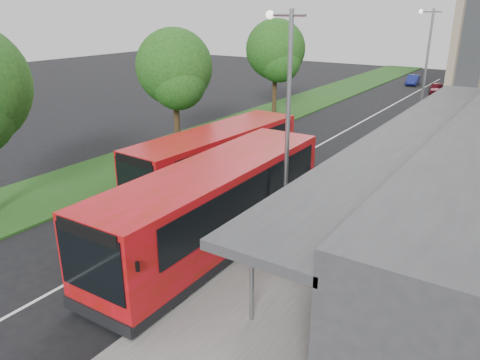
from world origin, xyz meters
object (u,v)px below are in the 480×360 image
Objects in this scene: bus_main at (215,207)px; litter_bin at (387,171)px; tree_far at (276,53)px; lamp_post_near at (286,114)px; bus_second at (217,159)px; car_near at (437,88)px; bollard at (409,134)px; tree_mid at (175,72)px; car_far at (413,80)px; lamp_post_far at (425,62)px.

litter_bin is at bearing 72.18° from bus_main.
litter_bin is at bearing -40.90° from tree_far.
bus_second is at bearing 150.74° from lamp_post_near.
car_near is (-3.62, 28.24, 0.01)m from litter_bin.
bus_second is 9.96× the size of bollard.
tree_mid is at bearing 135.54° from bus_main.
tree_mid is 0.65× the size of bus_main.
lamp_post_near is 2.44× the size of car_far.
lamp_post_near is 0.78× the size of bus_second.
bollard is 26.33m from car_far.
bus_main is (-1.61, -2.01, -3.11)m from lamp_post_near.
lamp_post_near reaches higher than tree_far.
lamp_post_near is (11.13, -19.05, -0.11)m from tree_far.
tree_far is at bearing 139.10° from litter_bin.
tree_mid is 13.29m from litter_bin.
lamp_post_near is at bearing -59.71° from tree_far.
tree_far is at bearing 120.29° from lamp_post_near.
tree_mid reaches higher than litter_bin.
litter_bin is (3.09, 10.14, -1.03)m from bus_main.
bollard is at bearing 69.87° from bus_second.
car_near reaches higher than car_far.
lamp_post_far reaches higher than tree_far.
car_far is at bearing 97.88° from lamp_post_near.
tree_mid is 17.07m from lamp_post_far.
lamp_post_near is at bearing -90.00° from lamp_post_far.
bollard is (2.11, 17.71, -0.94)m from bus_main.
lamp_post_near is 1.00× the size of lamp_post_far.
tree_mid is at bearing -143.35° from bollard.
lamp_post_far is 18.19m from bus_second.
lamp_post_near is at bearing -99.46° from car_near.
bollard is at bearing 82.33° from bus_main.
lamp_post_far is 2.34× the size of car_near.
car_far is at bearing 105.02° from lamp_post_far.
lamp_post_near is 9.49× the size of litter_bin.
bus_main is 43.50m from car_far.
tree_mid is 2.10× the size of car_near.
tree_far is 7.29× the size of bollard.
car_far is (-5.71, 41.29, -4.18)m from lamp_post_near.
lamp_post_far is 17.02m from car_near.
tree_mid is 0.70× the size of bus_second.
tree_mid is at bearing 147.64° from lamp_post_near.
car_near is (-2.14, 36.37, -4.13)m from lamp_post_near.
tree_mid is 15.03m from bollard.
tree_mid is at bearing -130.68° from lamp_post_far.
tree_far is at bearing -109.05° from car_far.
lamp_post_near is at bearing -100.32° from litter_bin.
lamp_post_far is 7.80× the size of bollard.
car_far is (-5.71, 21.29, -4.18)m from lamp_post_far.
bus_main is 10.65m from litter_bin.
lamp_post_far is 5.93m from bollard.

